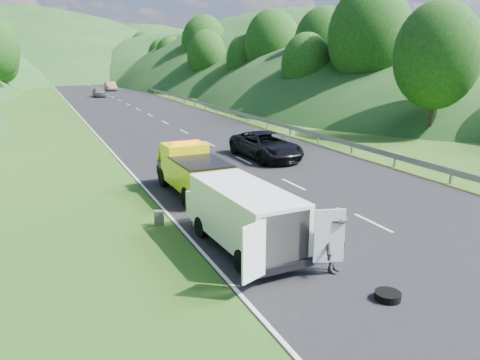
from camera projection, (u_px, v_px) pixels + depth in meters
name	position (u px, v px, depth m)	size (l,w,h in m)	color
ground	(279.00, 218.00, 18.47)	(320.00, 320.00, 0.00)	#38661E
road_surface	(138.00, 109.00, 54.93)	(14.00, 200.00, 0.02)	black
guardrail	(169.00, 98.00, 68.83)	(0.06, 140.00, 1.52)	gray
tree_line_right	(229.00, 92.00, 80.43)	(14.00, 140.00, 14.00)	#2C5C1B
hills_backdrop	(82.00, 76.00, 139.84)	(201.00, 288.60, 44.00)	#2D5B23
tow_truck	(192.00, 170.00, 21.42)	(2.15, 5.42, 2.31)	black
white_van	(243.00, 214.00, 15.30)	(3.29, 6.12, 2.13)	black
woman	(196.00, 228.00, 17.42)	(0.65, 0.48, 1.79)	white
child	(217.00, 224.00, 17.77)	(0.53, 0.41, 1.08)	#C4C569
worker	(334.00, 273.00, 13.84)	(1.24, 0.71, 1.91)	black
suitcase	(159.00, 218.00, 17.59)	(0.36, 0.20, 0.58)	#52533E
spare_tire	(387.00, 300.00, 12.30)	(0.69, 0.69, 0.20)	black
passing_suv	(266.00, 159.00, 29.02)	(2.67, 5.80, 1.61)	black
dist_car_a	(99.00, 97.00, 70.98)	(1.69, 4.20, 1.43)	#545459
dist_car_b	(111.00, 91.00, 83.40)	(1.65, 4.74, 1.56)	#7E5A54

